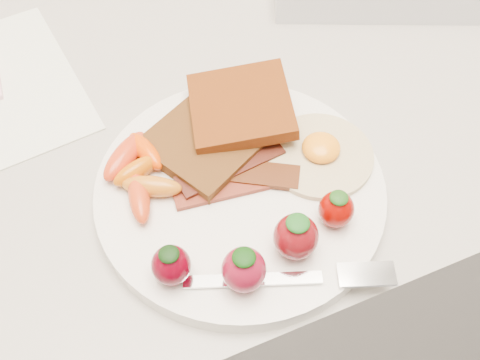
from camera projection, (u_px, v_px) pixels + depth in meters
name	position (u px, v px, depth m)	size (l,w,h in m)	color
counter	(215.00, 268.00, 1.03)	(2.00, 0.60, 0.90)	gray
plate	(240.00, 192.00, 0.56)	(0.27, 0.27, 0.02)	silver
toast_lower	(205.00, 142.00, 0.58)	(0.10, 0.10, 0.01)	#3E2507
toast_upper	(241.00, 106.00, 0.59)	(0.10, 0.10, 0.01)	#442306
fried_egg	(320.00, 153.00, 0.57)	(0.11, 0.11, 0.02)	beige
bacon_strips	(234.00, 174.00, 0.56)	(0.12, 0.08, 0.01)	#4C0605
baby_carrots	(139.00, 171.00, 0.55)	(0.07, 0.11, 0.02)	#BC5604
strawberries	(264.00, 246.00, 0.49)	(0.18, 0.06, 0.05)	#4F000C
fork	(305.00, 277.00, 0.50)	(0.17, 0.08, 0.00)	white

